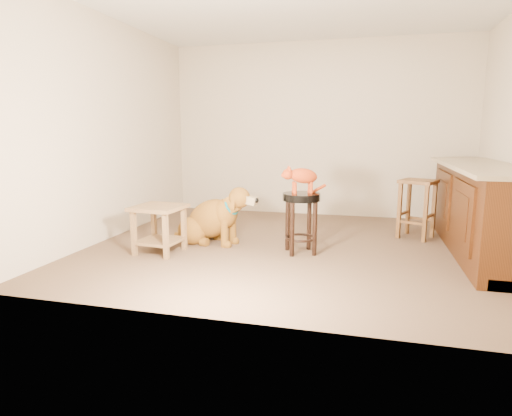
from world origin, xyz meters
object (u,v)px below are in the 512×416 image
(side_table, at_px, (159,222))
(golden_retriever, at_px, (212,220))
(padded_stool, at_px, (301,211))
(tabby_kitten, at_px, (301,177))
(wood_stool, at_px, (417,208))

(side_table, xyz_separation_m, golden_retriever, (0.39, 0.52, -0.07))
(padded_stool, xyz_separation_m, side_table, (-1.45, -0.38, -0.12))
(side_table, height_order, golden_retriever, golden_retriever)
(padded_stool, height_order, tabby_kitten, tabby_kitten)
(padded_stool, bearing_deg, tabby_kitten, -163.96)
(golden_retriever, bearing_deg, padded_stool, 3.54)
(tabby_kitten, bearing_deg, golden_retriever, 150.05)
(wood_stool, height_order, tabby_kitten, tabby_kitten)
(tabby_kitten, bearing_deg, padded_stool, -5.72)
(padded_stool, distance_m, side_table, 1.51)
(wood_stool, relative_size, golden_retriever, 0.64)
(padded_stool, height_order, side_table, padded_stool)
(side_table, height_order, tabby_kitten, tabby_kitten)
(padded_stool, xyz_separation_m, wood_stool, (1.26, 1.00, -0.09))
(side_table, relative_size, tabby_kitten, 1.18)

